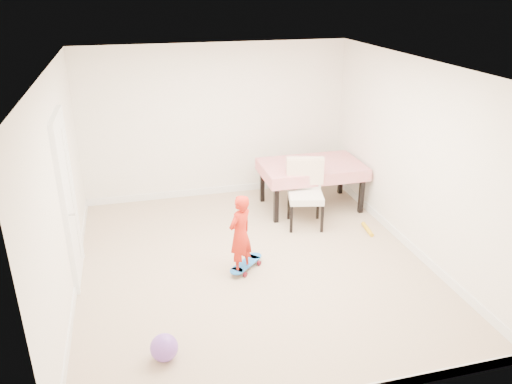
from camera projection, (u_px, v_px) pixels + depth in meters
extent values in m
plane|color=tan|center=(253.00, 264.00, 6.68)|extent=(5.00, 5.00, 0.00)
cube|color=white|center=(252.00, 68.00, 5.67)|extent=(4.50, 5.00, 0.04)
cube|color=white|center=(216.00, 122.00, 8.38)|extent=(4.50, 0.04, 2.60)
cube|color=white|center=(328.00, 280.00, 3.96)|extent=(4.50, 0.04, 2.60)
cube|color=white|center=(62.00, 190.00, 5.66)|extent=(0.04, 5.00, 2.60)
cube|color=white|center=(413.00, 158.00, 6.69)|extent=(0.04, 5.00, 2.60)
cube|color=white|center=(68.00, 202.00, 6.03)|extent=(0.11, 0.94, 2.11)
cube|color=white|center=(218.00, 190.00, 8.88)|extent=(4.50, 0.02, 0.12)
cube|color=white|center=(76.00, 283.00, 6.14)|extent=(0.02, 5.00, 0.12)
cube|color=white|center=(403.00, 240.00, 7.17)|extent=(0.02, 5.00, 0.12)
imported|color=red|center=(240.00, 237.00, 6.27)|extent=(0.46, 0.43, 1.05)
sphere|color=purple|center=(164.00, 348.00, 4.94)|extent=(0.28, 0.28, 0.28)
cylinder|color=gold|center=(367.00, 229.00, 7.54)|extent=(0.11, 0.40, 0.06)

